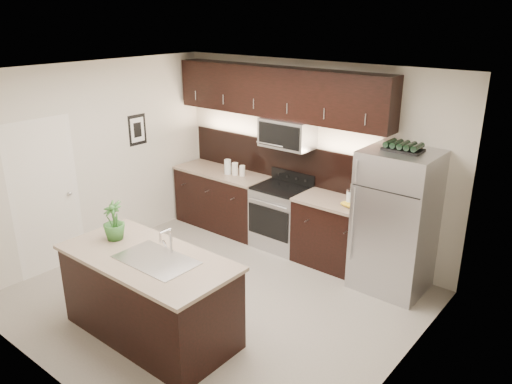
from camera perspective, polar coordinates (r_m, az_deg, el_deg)
ground at (r=6.27m, az=-4.67°, el=-12.02°), size 4.50×4.50×0.00m
room_walls at (r=5.61m, az=-6.24°, el=3.09°), size 4.52×4.02×2.71m
counter_run at (r=7.46m, az=1.62°, el=-2.43°), size 3.51×0.65×0.94m
upper_fixtures at (r=7.10m, az=2.65°, el=10.43°), size 3.49×0.40×1.66m
island at (r=5.52m, az=-12.02°, el=-11.46°), size 1.96×0.96×0.94m
sink_faucet at (r=5.19m, az=-11.26°, el=-7.44°), size 0.84×0.50×0.28m
refrigerator at (r=6.34m, az=15.66°, el=-3.25°), size 0.86×0.78×1.79m
wine_rack at (r=6.04m, az=16.48°, el=4.98°), size 0.44×0.27×0.10m
plant at (r=5.67m, az=-15.96°, el=-3.17°), size 0.26×0.26×0.44m
canisters at (r=7.67m, az=-2.62°, el=2.72°), size 0.33×0.16×0.23m
french_press at (r=6.54m, az=10.70°, el=-0.63°), size 0.10×0.10×0.29m
bananas at (r=6.56m, az=10.21°, el=-1.26°), size 0.24×0.21×0.06m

